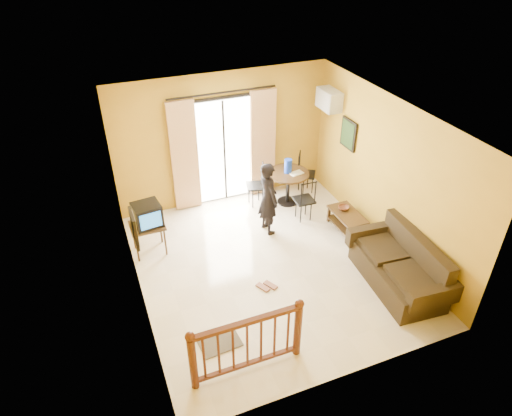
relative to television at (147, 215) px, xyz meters
name	(u,v)px	position (x,y,z in m)	size (l,w,h in m)	color
ground	(270,266)	(1.87, -1.20, -0.82)	(5.00, 5.00, 0.00)	beige
room_shell	(271,184)	(1.87, -1.20, 0.88)	(5.00, 5.00, 5.00)	white
balcony_door	(224,150)	(1.87, 1.24, 0.37)	(2.25, 0.14, 2.46)	black
tv_table	(148,228)	(-0.03, 0.00, -0.29)	(0.61, 0.51, 0.61)	black
television	(147,215)	(0.00, 0.00, 0.00)	(0.52, 0.48, 0.42)	black
picture_left	(134,229)	(-0.35, -1.40, 0.73)	(0.05, 0.42, 0.52)	black
dining_table	(288,179)	(3.06, 0.61, -0.24)	(0.88, 0.88, 0.73)	black
water_jug	(288,166)	(3.05, 0.63, 0.06)	(0.16, 0.16, 0.30)	blue
serving_tray	(296,173)	(3.20, 0.51, -0.08)	(0.28, 0.18, 0.02)	beige
dining_chairs	(288,204)	(3.04, 0.53, -0.82)	(1.75, 1.42, 0.95)	black
air_conditioner	(329,100)	(3.96, 0.75, 1.33)	(0.31, 0.60, 0.40)	silver
botanical_print	(348,134)	(4.09, 0.10, 0.83)	(0.05, 0.50, 0.60)	black
coffee_table	(347,219)	(3.72, -0.74, -0.57)	(0.47, 0.85, 0.38)	black
bowl	(344,208)	(3.72, -0.58, -0.41)	(0.22, 0.22, 0.07)	brown
sofa	(401,267)	(3.73, -2.41, -0.48)	(1.02, 1.96, 0.90)	black
standing_person	(268,198)	(2.26, -0.18, -0.07)	(0.54, 0.36, 1.49)	black
stair_balustrade	(247,341)	(0.72, -3.10, -0.26)	(1.63, 0.13, 1.04)	#471E0F
doormat	(220,342)	(0.50, -2.53, -0.81)	(0.60, 0.40, 0.02)	#4E483E
sandals	(267,286)	(1.60, -1.68, -0.81)	(0.34, 0.27, 0.03)	brown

